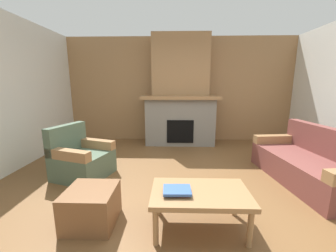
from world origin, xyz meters
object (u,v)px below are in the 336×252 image
(couch, at_px, (310,165))
(coffee_table, at_px, (200,196))
(armchair, at_px, (81,159))
(ottoman, at_px, (92,206))
(fireplace, at_px, (180,98))

(couch, bearing_deg, coffee_table, -148.41)
(coffee_table, bearing_deg, armchair, 145.43)
(coffee_table, bearing_deg, ottoman, 177.26)
(armchair, bearing_deg, coffee_table, -34.57)
(couch, relative_size, armchair, 1.97)
(fireplace, relative_size, armchair, 2.83)
(fireplace, height_order, ottoman, fireplace)
(couch, xyz_separation_m, ottoman, (-3.00, -1.07, -0.09))
(armchair, distance_m, ottoman, 1.35)
(fireplace, distance_m, ottoman, 3.56)
(fireplace, bearing_deg, coffee_table, -87.90)
(fireplace, xyz_separation_m, ottoman, (-1.04, -3.26, -0.96))
(fireplace, distance_m, armchair, 2.81)
(ottoman, bearing_deg, armchair, 118.29)
(fireplace, relative_size, coffee_table, 2.70)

